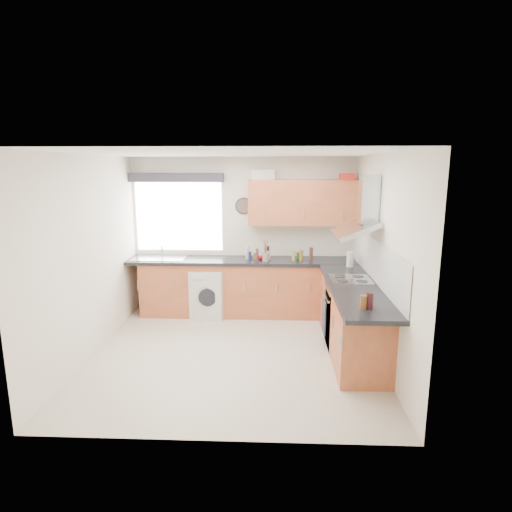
{
  "coord_description": "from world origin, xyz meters",
  "views": [
    {
      "loc": [
        0.5,
        -5.1,
        2.35
      ],
      "look_at": [
        0.25,
        0.85,
        1.1
      ],
      "focal_mm": 30.0,
      "sensor_mm": 36.0,
      "label": 1
    }
  ],
  "objects_px": {
    "oven": "(349,315)",
    "extractor_hood": "(362,214)",
    "upper_cabinets": "(303,202)",
    "washing_machine": "(210,293)"
  },
  "relations": [
    {
      "from": "upper_cabinets",
      "to": "washing_machine",
      "type": "relative_size",
      "value": 2.22
    },
    {
      "from": "extractor_hood",
      "to": "washing_machine",
      "type": "distance_m",
      "value": 2.75
    },
    {
      "from": "extractor_hood",
      "to": "upper_cabinets",
      "type": "xyz_separation_m",
      "value": [
        -0.65,
        1.33,
        0.03
      ]
    },
    {
      "from": "upper_cabinets",
      "to": "oven",
      "type": "bearing_deg",
      "value": -67.46
    },
    {
      "from": "oven",
      "to": "extractor_hood",
      "type": "distance_m",
      "value": 1.35
    },
    {
      "from": "oven",
      "to": "washing_machine",
      "type": "height_order",
      "value": "oven"
    },
    {
      "from": "extractor_hood",
      "to": "washing_machine",
      "type": "xyz_separation_m",
      "value": [
        -2.11,
        1.1,
        -1.39
      ]
    },
    {
      "from": "upper_cabinets",
      "to": "washing_machine",
      "type": "bearing_deg",
      "value": -171.23
    },
    {
      "from": "oven",
      "to": "washing_machine",
      "type": "bearing_deg",
      "value": 151.3
    },
    {
      "from": "extractor_hood",
      "to": "washing_machine",
      "type": "relative_size",
      "value": 1.02
    }
  ]
}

